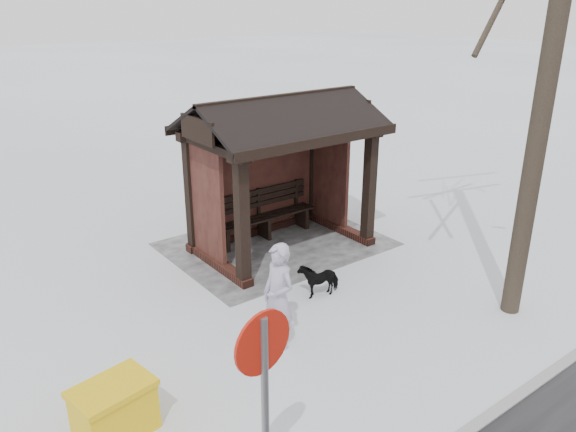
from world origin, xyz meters
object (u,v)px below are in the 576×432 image
Objects in this scene: pedestrian at (279,296)px; road_sign at (264,378)px; dog at (319,278)px; bus_shelter at (277,142)px; grit_bin at (114,410)px.

pedestrian is 3.13m from road_sign.
bus_shelter is at bearing 172.75° from dog.
road_sign is at bearing -36.50° from dog.
road_sign is (3.95, 5.23, -0.48)m from bus_shelter.
pedestrian reaches higher than grit_bin.
dog is at bearing 72.91° from bus_shelter.
road_sign is (-0.70, 2.02, 1.34)m from grit_bin.
grit_bin is at bearing -64.24° from dog.
dog is 4.79m from road_sign.
bus_shelter reaches higher than road_sign.
pedestrian is at bearing -135.65° from road_sign.
bus_shelter is 6.57m from road_sign.
dog is 0.71× the size of grit_bin.
dog is (0.64, 2.07, -1.87)m from bus_shelter.
road_sign is at bearing 99.27° from grit_bin.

